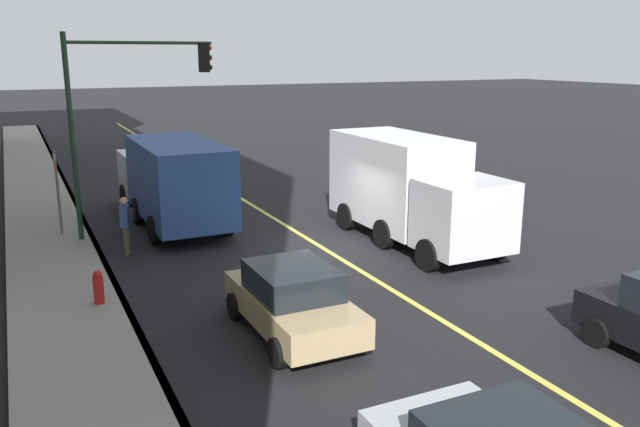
# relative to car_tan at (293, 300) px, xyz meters

# --- Properties ---
(ground) EXTENTS (200.00, 200.00, 0.00)m
(ground) POSITION_rel_car_tan_xyz_m (5.10, -3.25, -0.76)
(ground) COLOR black
(sidewalk_slab) EXTENTS (80.00, 2.55, 0.15)m
(sidewalk_slab) POSITION_rel_car_tan_xyz_m (5.10, 4.16, -0.69)
(sidewalk_slab) COLOR gray
(sidewalk_slab) RESTS_ON ground
(curb_edge) EXTENTS (80.00, 0.16, 0.15)m
(curb_edge) POSITION_rel_car_tan_xyz_m (5.10, 2.97, -0.69)
(curb_edge) COLOR slate
(curb_edge) RESTS_ON ground
(lane_stripe_center) EXTENTS (80.00, 0.16, 0.01)m
(lane_stripe_center) POSITION_rel_car_tan_xyz_m (5.10, -3.25, -0.76)
(lane_stripe_center) COLOR #D8CC4C
(lane_stripe_center) RESTS_ON ground
(car_tan) EXTENTS (3.88, 1.90, 1.50)m
(car_tan) POSITION_rel_car_tan_xyz_m (0.00, 0.00, 0.00)
(car_tan) COLOR tan
(car_tan) RESTS_ON ground
(truck_blue) EXTENTS (7.85, 2.61, 2.94)m
(truck_blue) POSITION_rel_car_tan_xyz_m (10.16, 0.08, 0.81)
(truck_blue) COLOR silver
(truck_blue) RESTS_ON ground
(truck_white) EXTENTS (6.91, 2.54, 3.23)m
(truck_white) POSITION_rel_car_tan_xyz_m (4.87, -6.05, 0.94)
(truck_white) COLOR silver
(truck_white) RESTS_ON ground
(pedestrian_with_backpack) EXTENTS (0.46, 0.46, 1.73)m
(pedestrian_with_backpack) POSITION_rel_car_tan_xyz_m (7.18, 2.19, 0.25)
(pedestrian_with_backpack) COLOR brown
(pedestrian_with_backpack) RESTS_ON ground
(traffic_light_mast) EXTENTS (0.28, 4.49, 6.37)m
(traffic_light_mast) POSITION_rel_car_tan_xyz_m (8.97, 1.68, 3.60)
(traffic_light_mast) COLOR #1E3823
(traffic_light_mast) RESTS_ON ground
(street_sign_post) EXTENTS (0.60, 0.08, 2.83)m
(street_sign_post) POSITION_rel_car_tan_xyz_m (9.88, 3.80, 0.91)
(street_sign_post) COLOR slate
(street_sign_post) RESTS_ON ground
(fire_hydrant) EXTENTS (0.24, 0.24, 0.94)m
(fire_hydrant) POSITION_rel_car_tan_xyz_m (3.18, 3.49, -0.30)
(fire_hydrant) COLOR red
(fire_hydrant) RESTS_ON ground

